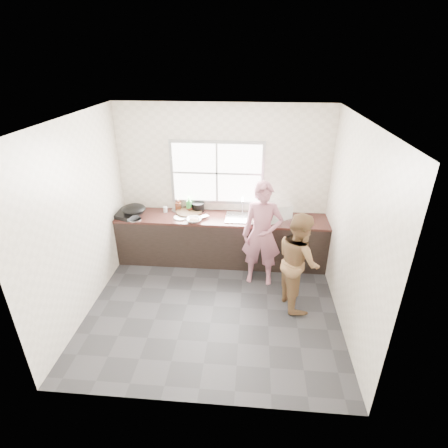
# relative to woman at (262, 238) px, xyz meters

# --- Properties ---
(floor) EXTENTS (3.60, 3.20, 0.01)m
(floor) POSITION_rel_woman_xyz_m (-0.69, -0.73, -0.80)
(floor) COLOR #2A2A2D
(floor) RESTS_ON ground
(ceiling) EXTENTS (3.60, 3.20, 0.01)m
(ceiling) POSITION_rel_woman_xyz_m (-0.69, -0.73, 1.91)
(ceiling) COLOR silver
(ceiling) RESTS_ON wall_back
(wall_back) EXTENTS (3.60, 0.01, 2.70)m
(wall_back) POSITION_rel_woman_xyz_m (-0.69, 0.88, 0.55)
(wall_back) COLOR silver
(wall_back) RESTS_ON ground
(wall_left) EXTENTS (0.01, 3.20, 2.70)m
(wall_left) POSITION_rel_woman_xyz_m (-2.49, -0.73, 0.55)
(wall_left) COLOR beige
(wall_left) RESTS_ON ground
(wall_right) EXTENTS (0.01, 3.20, 2.70)m
(wall_right) POSITION_rel_woman_xyz_m (1.12, -0.73, 0.55)
(wall_right) COLOR beige
(wall_right) RESTS_ON ground
(wall_front) EXTENTS (3.60, 0.01, 2.70)m
(wall_front) POSITION_rel_woman_xyz_m (-0.69, -2.33, 0.55)
(wall_front) COLOR silver
(wall_front) RESTS_ON ground
(cabinet) EXTENTS (3.60, 0.62, 0.82)m
(cabinet) POSITION_rel_woman_xyz_m (-0.69, 0.56, -0.39)
(cabinet) COLOR black
(cabinet) RESTS_ON floor
(countertop) EXTENTS (3.60, 0.64, 0.04)m
(countertop) POSITION_rel_woman_xyz_m (-0.69, 0.56, 0.04)
(countertop) COLOR #351A15
(countertop) RESTS_ON cabinet
(sink) EXTENTS (0.55, 0.45, 0.02)m
(sink) POSITION_rel_woman_xyz_m (-0.34, 0.56, 0.07)
(sink) COLOR silver
(sink) RESTS_ON countertop
(faucet) EXTENTS (0.02, 0.02, 0.30)m
(faucet) POSITION_rel_woman_xyz_m (-0.34, 0.76, 0.21)
(faucet) COLOR silver
(faucet) RESTS_ON countertop
(window_frame) EXTENTS (1.60, 0.05, 1.10)m
(window_frame) POSITION_rel_woman_xyz_m (-0.79, 0.86, 0.75)
(window_frame) COLOR #9EA0A5
(window_frame) RESTS_ON wall_back
(window_glazing) EXTENTS (1.50, 0.01, 1.00)m
(window_glazing) POSITION_rel_woman_xyz_m (-0.79, 0.84, 0.75)
(window_glazing) COLOR white
(window_glazing) RESTS_ON window_frame
(woman) EXTENTS (0.61, 0.43, 1.59)m
(woman) POSITION_rel_woman_xyz_m (0.00, 0.00, 0.00)
(woman) COLOR #A76474
(woman) RESTS_ON floor
(person_side) EXTENTS (0.73, 0.84, 1.47)m
(person_side) POSITION_rel_woman_xyz_m (0.51, -0.53, -0.06)
(person_side) COLOR brown
(person_side) RESTS_ON floor
(cutting_board) EXTENTS (0.57, 0.57, 0.05)m
(cutting_board) POSITION_rel_woman_xyz_m (-1.27, 0.68, 0.09)
(cutting_board) COLOR black
(cutting_board) RESTS_ON countertop
(cleaver) EXTENTS (0.20, 0.19, 0.01)m
(cleaver) POSITION_rel_woman_xyz_m (-0.99, 0.49, 0.11)
(cleaver) COLOR #AFB0B6
(cleaver) RESTS_ON cutting_board
(bowl_mince) EXTENTS (0.28, 0.28, 0.06)m
(bowl_mince) POSITION_rel_woman_xyz_m (-1.13, 0.35, 0.09)
(bowl_mince) COLOR silver
(bowl_mince) RESTS_ON countertop
(bowl_crabs) EXTENTS (0.28, 0.28, 0.07)m
(bowl_crabs) POSITION_rel_woman_xyz_m (-0.05, 0.35, 0.10)
(bowl_crabs) COLOR white
(bowl_crabs) RESTS_ON countertop
(bowl_held) EXTENTS (0.21, 0.21, 0.06)m
(bowl_held) POSITION_rel_woman_xyz_m (-0.17, 0.35, 0.09)
(bowl_held) COLOR white
(bowl_held) RESTS_ON countertop
(black_pot) EXTENTS (0.26, 0.26, 0.16)m
(black_pot) POSITION_rel_woman_xyz_m (-1.12, 0.79, 0.14)
(black_pot) COLOR black
(black_pot) RESTS_ON countertop
(plate_food) EXTENTS (0.26, 0.26, 0.02)m
(plate_food) POSITION_rel_woman_xyz_m (-1.38, 0.47, 0.07)
(plate_food) COLOR silver
(plate_food) RESTS_ON countertop
(bottle_green) EXTENTS (0.12, 0.12, 0.28)m
(bottle_green) POSITION_rel_woman_xyz_m (-1.27, 0.75, 0.20)
(bottle_green) COLOR #2E8E35
(bottle_green) RESTS_ON countertop
(bottle_brown_tall) EXTENTS (0.10, 0.10, 0.21)m
(bottle_brown_tall) POSITION_rel_woman_xyz_m (-1.47, 0.78, 0.17)
(bottle_brown_tall) COLOR #4B2212
(bottle_brown_tall) RESTS_ON countertop
(bottle_brown_short) EXTENTS (0.14, 0.14, 0.15)m
(bottle_brown_short) POSITION_rel_woman_xyz_m (-1.27, 0.76, 0.14)
(bottle_brown_short) COLOR #461D11
(bottle_brown_short) RESTS_ON countertop
(glass_jar) EXTENTS (0.07, 0.07, 0.10)m
(glass_jar) POSITION_rel_woman_xyz_m (-1.69, 0.69, 0.11)
(glass_jar) COLOR silver
(glass_jar) RESTS_ON countertop
(burner) EXTENTS (0.54, 0.54, 0.06)m
(burner) POSITION_rel_woman_xyz_m (-2.34, 0.50, 0.09)
(burner) COLOR black
(burner) RESTS_ON countertop
(wok) EXTENTS (0.42, 0.42, 0.15)m
(wok) POSITION_rel_woman_xyz_m (-2.18, 0.47, 0.20)
(wok) COLOR black
(wok) RESTS_ON burner
(dish_rack) EXTENTS (0.50, 0.42, 0.32)m
(dish_rack) POSITION_rel_woman_xyz_m (0.24, 0.48, 0.22)
(dish_rack) COLOR white
(dish_rack) RESTS_ON countertop
(pot_lid_left) EXTENTS (0.26, 0.26, 0.01)m
(pot_lid_left) POSITION_rel_woman_xyz_m (-2.14, 0.35, 0.07)
(pot_lid_left) COLOR silver
(pot_lid_left) RESTS_ON countertop
(pot_lid_right) EXTENTS (0.26, 0.26, 0.01)m
(pot_lid_right) POSITION_rel_woman_xyz_m (-1.49, 0.79, 0.07)
(pot_lid_right) COLOR silver
(pot_lid_right) RESTS_ON countertop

